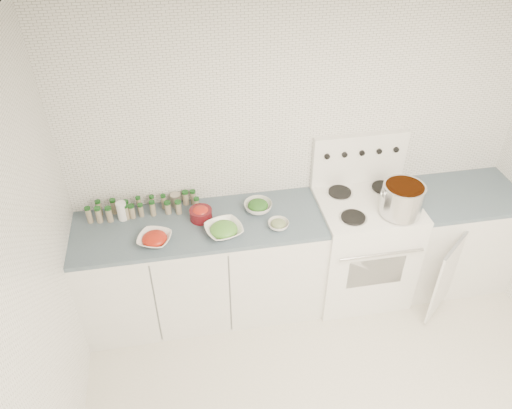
% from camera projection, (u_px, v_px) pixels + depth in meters
% --- Properties ---
extents(room_walls, '(3.54, 3.04, 2.52)m').
position_uv_depth(room_walls, '(378.00, 254.00, 2.46)').
color(room_walls, white).
rests_on(room_walls, ground).
extents(counter_left, '(1.85, 0.62, 0.90)m').
position_uv_depth(counter_left, '(203.00, 267.00, 3.94)').
color(counter_left, white).
rests_on(counter_left, ground).
extents(stove, '(0.76, 0.70, 1.36)m').
position_uv_depth(stove, '(361.00, 244.00, 4.10)').
color(stove, white).
rests_on(stove, ground).
extents(counter_right, '(0.89, 0.88, 0.90)m').
position_uv_depth(counter_right, '(452.00, 236.00, 4.24)').
color(counter_right, white).
rests_on(counter_right, ground).
extents(stock_pot, '(0.33, 0.31, 0.23)m').
position_uv_depth(stock_pot, '(402.00, 198.00, 3.63)').
color(stock_pot, silver).
rests_on(stock_pot, stove).
extents(bowl_tomato, '(0.30, 0.30, 0.08)m').
position_uv_depth(bowl_tomato, '(155.00, 239.00, 3.49)').
color(bowl_tomato, white).
rests_on(bowl_tomato, counter_left).
extents(bowl_snowpea, '(0.32, 0.32, 0.09)m').
position_uv_depth(bowl_snowpea, '(224.00, 230.00, 3.56)').
color(bowl_snowpea, white).
rests_on(bowl_snowpea, counter_left).
extents(bowl_broccoli, '(0.25, 0.25, 0.09)m').
position_uv_depth(bowl_broccoli, '(258.00, 206.00, 3.77)').
color(bowl_broccoli, white).
rests_on(bowl_broccoli, counter_left).
extents(bowl_zucchini, '(0.17, 0.17, 0.06)m').
position_uv_depth(bowl_zucchini, '(278.00, 224.00, 3.62)').
color(bowl_zucchini, white).
rests_on(bowl_zucchini, counter_left).
extents(bowl_pepper, '(0.17, 0.17, 0.10)m').
position_uv_depth(bowl_pepper, '(201.00, 213.00, 3.68)').
color(bowl_pepper, '#530E13').
rests_on(bowl_pepper, counter_left).
extents(salt_canister, '(0.09, 0.09, 0.15)m').
position_uv_depth(salt_canister, '(122.00, 211.00, 3.67)').
color(salt_canister, white).
rests_on(salt_canister, counter_left).
extents(tin_can, '(0.09, 0.09, 0.11)m').
position_uv_depth(tin_can, '(176.00, 200.00, 3.81)').
color(tin_can, '#A79D8D').
rests_on(tin_can, counter_left).
extents(spice_cluster, '(0.83, 0.16, 0.14)m').
position_uv_depth(spice_cluster, '(142.00, 207.00, 3.73)').
color(spice_cluster, gray).
rests_on(spice_cluster, counter_left).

